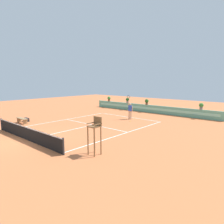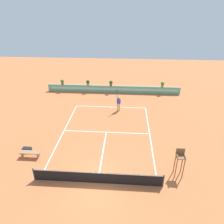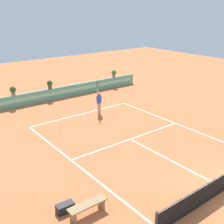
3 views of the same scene
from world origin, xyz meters
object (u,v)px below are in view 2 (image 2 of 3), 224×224
(gear_bag, at_px, (27,150))
(potted_plant_far_right, at_px, (162,84))
(tennis_player, at_px, (118,102))
(tennis_ball_near_baseline, at_px, (125,115))
(potted_plant_far_left, at_px, (62,82))
(tennis_ball_mid_court, at_px, (82,115))
(potted_plant_centre, at_px, (111,83))
(umpire_chair, at_px, (180,159))
(potted_plant_left, at_px, (88,82))
(bench_courtside, at_px, (30,153))

(gear_bag, xyz_separation_m, potted_plant_far_right, (12.86, 13.35, 1.23))
(gear_bag, height_order, tennis_player, tennis_player)
(tennis_ball_near_baseline, distance_m, potted_plant_far_left, 10.96)
(tennis_player, xyz_separation_m, tennis_ball_near_baseline, (0.81, -1.09, -1.02))
(tennis_ball_mid_court, bearing_deg, potted_plant_centre, 68.00)
(tennis_ball_near_baseline, xyz_separation_m, potted_plant_centre, (-2.06, 6.49, 1.38))
(potted_plant_far_left, bearing_deg, umpire_chair, -50.19)
(tennis_ball_near_baseline, bearing_deg, potted_plant_far_right, 53.52)
(tennis_player, height_order, tennis_ball_mid_court, tennis_player)
(potted_plant_left, bearing_deg, bench_courtside, -99.20)
(tennis_ball_mid_court, distance_m, potted_plant_left, 6.86)
(bench_courtside, xyz_separation_m, gear_bag, (-0.60, 0.69, -0.20))
(tennis_ball_mid_court, distance_m, potted_plant_centre, 7.37)
(tennis_player, relative_size, tennis_ball_near_baseline, 38.01)
(tennis_player, bearing_deg, bench_courtside, -127.61)
(umpire_chair, distance_m, tennis_ball_mid_court, 12.14)
(potted_plant_left, bearing_deg, umpire_chair, -59.03)
(umpire_chair, distance_m, tennis_player, 10.81)
(bench_courtside, bearing_deg, umpire_chair, -5.45)
(bench_courtside, distance_m, potted_plant_centre, 15.08)
(potted_plant_centre, xyz_separation_m, potted_plant_left, (-3.13, 0.00, 0.00))
(tennis_player, distance_m, potted_plant_far_right, 7.79)
(potted_plant_centre, bearing_deg, potted_plant_left, 180.00)
(tennis_ball_near_baseline, height_order, potted_plant_left, potted_plant_left)
(potted_plant_far_left, relative_size, potted_plant_far_right, 1.00)
(tennis_player, xyz_separation_m, tennis_ball_mid_court, (-3.96, -1.31, -1.02))
(bench_courtside, relative_size, tennis_ball_mid_court, 23.53)
(gear_bag, distance_m, potted_plant_far_left, 13.42)
(potted_plant_far_left, bearing_deg, tennis_ball_near_baseline, -36.62)
(tennis_ball_near_baseline, bearing_deg, gear_bag, -139.60)
(potted_plant_left, xyz_separation_m, potted_plant_far_right, (9.99, 0.00, 0.00))
(tennis_player, height_order, potted_plant_centre, tennis_player)
(umpire_chair, height_order, bench_courtside, umpire_chair)
(potted_plant_far_right, bearing_deg, bench_courtside, -131.13)
(gear_bag, bearing_deg, tennis_player, 47.61)
(gear_bag, height_order, potted_plant_centre, potted_plant_centre)
(potted_plant_centre, height_order, potted_plant_far_right, same)
(tennis_player, distance_m, potted_plant_centre, 5.55)
(umpire_chair, xyz_separation_m, tennis_ball_mid_court, (-8.66, 8.42, -1.31))
(umpire_chair, relative_size, potted_plant_centre, 2.96)
(umpire_chair, distance_m, potted_plant_centre, 16.25)
(umpire_chair, distance_m, tennis_ball_near_baseline, 9.56)
(bench_courtside, xyz_separation_m, potted_plant_centre, (5.41, 14.04, 1.04))
(tennis_ball_mid_court, distance_m, potted_plant_far_right, 11.77)
(umpire_chair, height_order, gear_bag, umpire_chair)
(potted_plant_far_right, bearing_deg, potted_plant_left, 180.00)
(potted_plant_centre, distance_m, potted_plant_far_left, 6.66)
(gear_bag, relative_size, tennis_player, 0.27)
(gear_bag, xyz_separation_m, tennis_ball_near_baseline, (8.07, 6.87, -0.15))
(potted_plant_centre, bearing_deg, potted_plant_far_right, 0.00)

